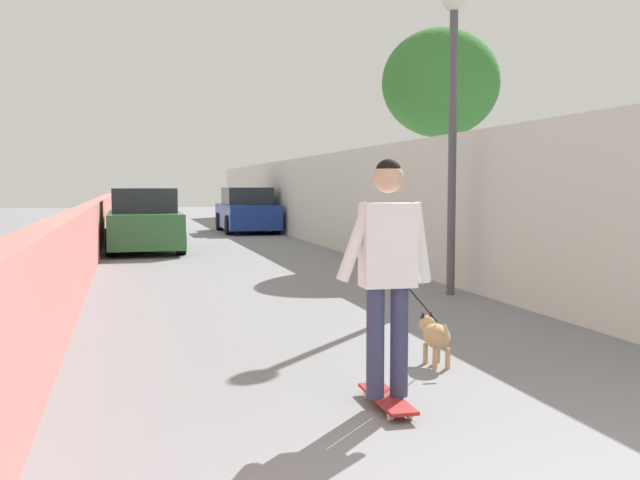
# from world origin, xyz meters

# --- Properties ---
(ground_plane) EXTENTS (80.00, 80.00, 0.00)m
(ground_plane) POSITION_xyz_m (14.00, 0.00, 0.00)
(ground_plane) COLOR gray
(wall_left) EXTENTS (48.00, 0.30, 1.23)m
(wall_left) POSITION_xyz_m (12.00, 2.94, 0.62)
(wall_left) COLOR #CC726B
(wall_left) RESTS_ON ground
(fence_right) EXTENTS (48.00, 0.30, 2.43)m
(fence_right) POSITION_xyz_m (12.00, -2.94, 1.21)
(fence_right) COLOR silver
(fence_right) RESTS_ON ground
(tree_right_mid) EXTENTS (2.59, 2.59, 5.08)m
(tree_right_mid) POSITION_xyz_m (13.00, -4.57, 3.85)
(tree_right_mid) COLOR brown
(tree_right_mid) RESTS_ON ground
(lamp_post) EXTENTS (0.36, 0.36, 4.46)m
(lamp_post) POSITION_xyz_m (7.62, -2.39, 3.04)
(lamp_post) COLOR #4C4C51
(lamp_post) RESTS_ON ground
(skateboard) EXTENTS (0.80, 0.22, 0.08)m
(skateboard) POSITION_xyz_m (2.60, 0.40, 0.07)
(skateboard) COLOR maroon
(skateboard) RESTS_ON ground
(person_skateboarder) EXTENTS (0.23, 0.71, 1.71)m
(person_skateboarder) POSITION_xyz_m (2.60, 0.40, 1.08)
(person_skateboarder) COLOR #333859
(person_skateboarder) RESTS_ON skateboard
(dog) EXTENTS (1.39, 0.97, 1.06)m
(dog) POSITION_xyz_m (3.71, -0.45, 0.27)
(dog) COLOR tan
(dog) RESTS_ON ground
(car_near) EXTENTS (4.38, 1.80, 1.54)m
(car_near) POSITION_xyz_m (16.40, 1.79, 0.72)
(car_near) COLOR #336B38
(car_near) RESTS_ON ground
(car_far) EXTENTS (4.05, 1.80, 1.54)m
(car_far) POSITION_xyz_m (22.92, -1.79, 0.71)
(car_far) COLOR navy
(car_far) RESTS_ON ground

